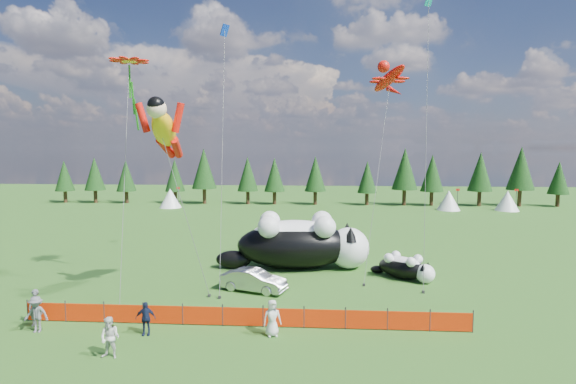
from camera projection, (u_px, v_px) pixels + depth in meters
The scene contains 17 objects.
ground at pixel (252, 305), 24.99m from camera, with size 160.00×160.00×0.00m, color #0B3209.
safety_fence at pixel (243, 316), 21.96m from camera, with size 22.06×0.06×1.10m.
tree_line at pixel (295, 179), 69.28m from camera, with size 90.00×4.00×8.00m, color black, non-canonical shape.
festival_tents at pixel (370, 200), 63.83m from camera, with size 50.00×3.20×2.80m, color white, non-canonical shape.
cat_large at pixel (302, 242), 32.52m from camera, with size 11.18×4.52×4.03m.
cat_small at pixel (405, 267), 29.95m from camera, with size 3.95×3.42×1.68m.
car at pixel (254, 280), 27.40m from camera, with size 1.42×4.08×1.34m, color #B1B1B6.
spectator_a at pixel (36, 308), 22.00m from camera, with size 0.67×0.44×1.83m, color #595A5F.
spectator_b at pixel (110, 338), 18.62m from camera, with size 0.85×0.50×1.75m, color silver.
spectator_c at pixel (146, 318), 20.95m from camera, with size 0.93×0.48×1.59m, color #141C37.
spectator_d at pixel (36, 314), 21.25m from camera, with size 1.12×0.58×1.73m, color #595A5F.
spectator_e at pixel (272, 318), 20.83m from camera, with size 0.84×0.54×1.71m, color silver.
superhero_kite at pixel (164, 130), 24.74m from camera, with size 4.46×4.74×11.68m.
gecko_kite at pixel (389, 79), 34.96m from camera, with size 5.16×11.52×16.34m.
flower_kite at pixel (129, 64), 26.62m from camera, with size 3.06×6.35×14.57m.
diamond_kite_a at pixel (225, 40), 30.90m from camera, with size 1.32×7.31×18.18m.
diamond_kite_b at pixel (428, 19), 31.35m from camera, with size 1.91×7.00×20.20m.
Camera 1 is at (3.64, -24.06, 8.72)m, focal length 28.00 mm.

